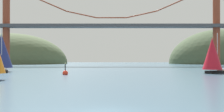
# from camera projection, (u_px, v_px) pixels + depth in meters

# --- Properties ---
(headland_right) EXTENTS (57.02, 44.00, 37.51)m
(headland_right) POSITION_uv_depth(u_px,v_px,m) (223.00, 64.00, 151.69)
(headland_right) COLOR #425138
(headland_right) RESTS_ON ground_plane
(headland_left) EXTENTS (61.55, 44.00, 33.06)m
(headland_left) POSITION_uv_depth(u_px,v_px,m) (12.00, 64.00, 152.22)
(headland_left) COLOR #4C5B3D
(headland_left) RESTS_ON ground_plane
(suspension_bridge) EXTENTS (120.42, 6.00, 35.27)m
(suspension_bridge) POSITION_uv_depth(u_px,v_px,m) (113.00, 24.00, 112.05)
(suspension_bridge) COLOR brown
(suspension_bridge) RESTS_ON ground_plane
(sailboat_navy_sail) EXTENTS (6.95, 9.27, 10.03)m
(sailboat_navy_sail) POSITION_uv_depth(u_px,v_px,m) (3.00, 52.00, 65.92)
(sailboat_navy_sail) COLOR black
(sailboat_navy_sail) RESTS_ON ground_plane
(sailboat_crimson_sail) EXTENTS (7.87, 5.53, 8.62)m
(sailboat_crimson_sail) POSITION_uv_depth(u_px,v_px,m) (214.00, 55.00, 59.14)
(sailboat_crimson_sail) COLOR black
(sailboat_crimson_sail) RESTS_ON ground_plane
(channel_buoy) EXTENTS (1.10, 1.10, 2.64)m
(channel_buoy) POSITION_uv_depth(u_px,v_px,m) (67.00, 73.00, 55.16)
(channel_buoy) COLOR red
(channel_buoy) RESTS_ON ground_plane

